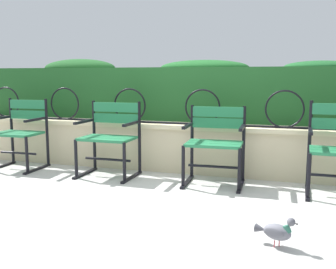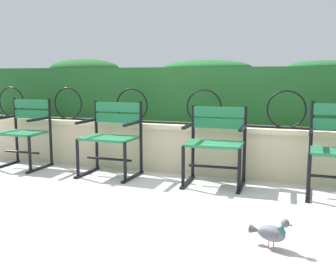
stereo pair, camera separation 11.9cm
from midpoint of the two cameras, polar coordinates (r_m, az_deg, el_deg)
ground_plane at (r=4.09m, az=-1.41°, el=-7.90°), size 60.00×60.00×0.00m
stone_wall at (r=4.84m, az=2.03°, el=-1.81°), size 6.47×0.41×0.57m
iron_arch_fence at (r=4.77m, az=-0.74°, el=3.69°), size 5.95×0.02×0.42m
hedge_row at (r=5.23m, az=2.94°, el=6.21°), size 6.35×0.59×0.80m
park_chair_leftmost at (r=5.34m, az=-20.73°, el=0.45°), size 0.58×0.53×0.86m
park_chair_centre_left at (r=4.67m, az=-8.93°, el=-0.14°), size 0.63×0.52×0.85m
park_chair_centre_right at (r=4.28m, az=5.92°, el=-0.96°), size 0.63×0.55×0.82m
pigeon_near_chairs at (r=2.86m, az=13.98°, el=-13.14°), size 0.29×0.15×0.22m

